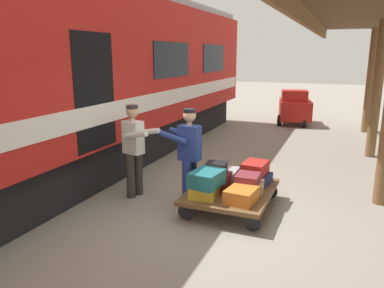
{
  "coord_description": "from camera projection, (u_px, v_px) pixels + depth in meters",
  "views": [
    {
      "loc": [
        -1.73,
        5.35,
        2.59
      ],
      "look_at": [
        0.52,
        -0.18,
        1.15
      ],
      "focal_mm": 35.04,
      "sensor_mm": 36.0,
      "label": 1
    }
  ],
  "objects": [
    {
      "name": "suitcase_yellow_case",
      "position": [
        205.0,
        191.0,
        6.03
      ],
      "size": [
        0.44,
        0.51,
        0.19
      ],
      "primitive_type": "cube",
      "rotation": [
        0.0,
        0.0,
        0.05
      ],
      "color": "gold",
      "rests_on": "luggage_cart"
    },
    {
      "name": "suitcase_tan_vintage",
      "position": [
        249.0,
        187.0,
        6.25
      ],
      "size": [
        0.53,
        0.53,
        0.17
      ],
      "primitive_type": "cube",
      "rotation": [
        0.0,
        0.0,
        0.13
      ],
      "color": "tan",
      "rests_on": "luggage_cart"
    },
    {
      "name": "suitcase_maroon_trunk",
      "position": [
        214.0,
        181.0,
        6.46
      ],
      "size": [
        0.49,
        0.59,
        0.23
      ],
      "primitive_type": "cube",
      "rotation": [
        0.0,
        0.0,
        0.02
      ],
      "color": "maroon",
      "rests_on": "luggage_cart"
    },
    {
      "name": "porter_in_overalls",
      "position": [
        188.0,
        154.0,
        6.4
      ],
      "size": [
        0.69,
        0.47,
        1.7
      ],
      "color": "navy",
      "rests_on": "ground_plane"
    },
    {
      "name": "suitcase_teal_softside",
      "position": [
        207.0,
        179.0,
        5.96
      ],
      "size": [
        0.51,
        0.61,
        0.24
      ],
      "primitive_type": "cube",
      "rotation": [
        0.0,
        0.0,
        -0.14
      ],
      "color": "#1E666B",
      "rests_on": "suitcase_yellow_case"
    },
    {
      "name": "suitcase_gray_aluminum",
      "position": [
        223.0,
        174.0,
        6.9
      ],
      "size": [
        0.54,
        0.56,
        0.18
      ],
      "primitive_type": "cube",
      "rotation": [
        0.0,
        0.0,
        0.03
      ],
      "color": "#9EA0A5",
      "rests_on": "luggage_cart"
    },
    {
      "name": "suitcase_burgundy_valise",
      "position": [
        248.0,
        178.0,
        6.18
      ],
      "size": [
        0.38,
        0.44,
        0.15
      ],
      "primitive_type": "cube",
      "rotation": [
        0.0,
        0.0,
        0.03
      ],
      "color": "maroon",
      "rests_on": "suitcase_tan_vintage"
    },
    {
      "name": "suitcase_black_hardshell",
      "position": [
        215.0,
        170.0,
        6.37
      ],
      "size": [
        0.42,
        0.57,
        0.19
      ],
      "primitive_type": "cube",
      "rotation": [
        0.0,
        0.0,
        0.14
      ],
      "color": "black",
      "rests_on": "suitcase_maroon_trunk"
    },
    {
      "name": "train_car",
      "position": [
        28.0,
        83.0,
        6.94
      ],
      "size": [
        3.02,
        17.94,
        4.0
      ],
      "color": "#B21E19",
      "rests_on": "ground_plane"
    },
    {
      "name": "suitcase_orange_carryall",
      "position": [
        241.0,
        195.0,
        5.81
      ],
      "size": [
        0.48,
        0.56,
        0.22
      ],
      "primitive_type": "cube",
      "rotation": [
        0.0,
        0.0,
        -0.11
      ],
      "color": "#CC6B23",
      "rests_on": "luggage_cart"
    },
    {
      "name": "baggage_tug",
      "position": [
        295.0,
        108.0,
        14.02
      ],
      "size": [
        1.42,
        1.88,
        1.3
      ],
      "color": "#B21E19",
      "rests_on": "ground_plane"
    },
    {
      "name": "luggage_cart",
      "position": [
        231.0,
        192.0,
        6.39
      ],
      "size": [
        1.35,
        1.74,
        0.34
      ],
      "color": "brown",
      "rests_on": "ground_plane"
    },
    {
      "name": "suitcase_navy_fabric",
      "position": [
        255.0,
        178.0,
        6.68
      ],
      "size": [
        0.56,
        0.56,
        0.17
      ],
      "primitive_type": "cube",
      "rotation": [
        0.0,
        0.0,
        -0.15
      ],
      "color": "navy",
      "rests_on": "luggage_cart"
    },
    {
      "name": "suitcase_red_plastic",
      "position": [
        255.0,
        168.0,
        6.64
      ],
      "size": [
        0.42,
        0.55,
        0.21
      ],
      "primitive_type": "cube",
      "rotation": [
        0.0,
        0.0,
        -0.07
      ],
      "color": "#AD231E",
      "rests_on": "suitcase_navy_fabric"
    },
    {
      "name": "porter_by_door",
      "position": [
        134.0,
        148.0,
        6.8
      ],
      "size": [
        0.72,
        0.53,
        1.7
      ],
      "color": "#332D28",
      "rests_on": "ground_plane"
    },
    {
      "name": "ground_plane",
      "position": [
        217.0,
        218.0,
        6.06
      ],
      "size": [
        60.0,
        60.0,
        0.0
      ],
      "primitive_type": "plane",
      "color": "gray"
    }
  ]
}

